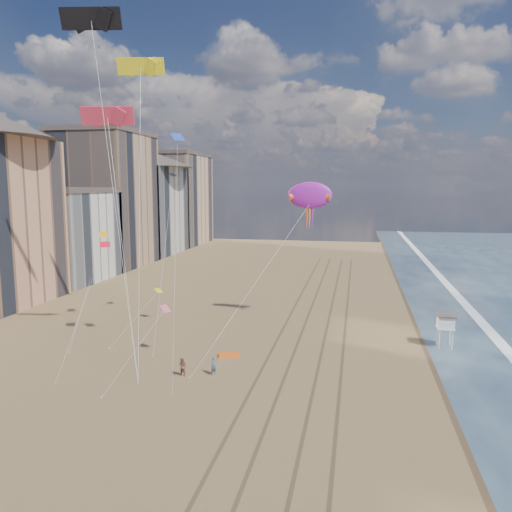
{
  "coord_description": "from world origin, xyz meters",
  "views": [
    {
      "loc": [
        7.25,
        -27.78,
        17.19
      ],
      "look_at": [
        -3.66,
        26.0,
        9.5
      ],
      "focal_mm": 35.0,
      "sensor_mm": 36.0,
      "label": 1
    }
  ],
  "objects_px": {
    "grounded_kite": "(229,355)",
    "kite_flyer_a": "(214,366)",
    "lifeguard_stand": "(446,322)",
    "show_kite": "(310,196)",
    "kite_flyer_b": "(182,367)"
  },
  "relations": [
    {
      "from": "grounded_kite",
      "to": "kite_flyer_a",
      "type": "distance_m",
      "value": 5.37
    },
    {
      "from": "grounded_kite",
      "to": "kite_flyer_a",
      "type": "xyz_separation_m",
      "value": [
        -0.03,
        -5.32,
        0.74
      ]
    },
    {
      "from": "show_kite",
      "to": "kite_flyer_a",
      "type": "distance_m",
      "value": 24.71
    },
    {
      "from": "grounded_kite",
      "to": "kite_flyer_a",
      "type": "relative_size",
      "value": 1.22
    },
    {
      "from": "grounded_kite",
      "to": "kite_flyer_b",
      "type": "xyz_separation_m",
      "value": [
        -2.71,
        -6.25,
        0.76
      ]
    },
    {
      "from": "show_kite",
      "to": "kite_flyer_b",
      "type": "xyz_separation_m",
      "value": [
        -9.56,
        -19.14,
        -15.2
      ]
    },
    {
      "from": "lifeguard_stand",
      "to": "grounded_kite",
      "type": "distance_m",
      "value": 23.43
    },
    {
      "from": "grounded_kite",
      "to": "kite_flyer_a",
      "type": "bearing_deg",
      "value": -109.19
    },
    {
      "from": "show_kite",
      "to": "kite_flyer_b",
      "type": "relative_size",
      "value": 14.94
    },
    {
      "from": "grounded_kite",
      "to": "kite_flyer_b",
      "type": "height_order",
      "value": "kite_flyer_b"
    },
    {
      "from": "lifeguard_stand",
      "to": "grounded_kite",
      "type": "height_order",
      "value": "lifeguard_stand"
    },
    {
      "from": "kite_flyer_b",
      "to": "grounded_kite",
      "type": "bearing_deg",
      "value": 83.86
    },
    {
      "from": "kite_flyer_a",
      "to": "lifeguard_stand",
      "type": "bearing_deg",
      "value": -14.92
    },
    {
      "from": "lifeguard_stand",
      "to": "show_kite",
      "type": "bearing_deg",
      "value": 159.99
    },
    {
      "from": "show_kite",
      "to": "kite_flyer_a",
      "type": "xyz_separation_m",
      "value": [
        -6.88,
        -18.21,
        -15.21
      ]
    }
  ]
}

